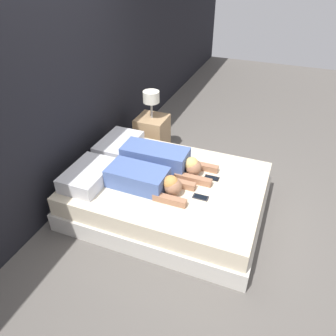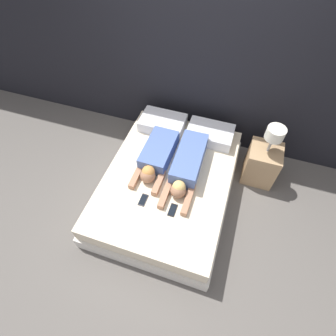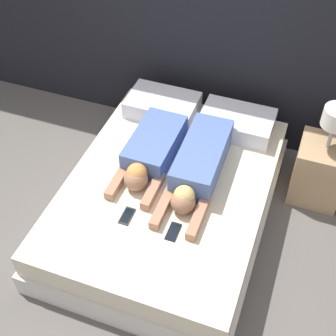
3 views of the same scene
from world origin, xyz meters
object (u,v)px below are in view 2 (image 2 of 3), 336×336
at_px(person_left, 156,156).
at_px(cell_phone_right, 173,210).
at_px(person_right, 187,165).
at_px(bed, 168,185).
at_px(cell_phone_left, 143,200).
at_px(nightstand, 262,162).
at_px(pillow_head_left, 163,123).
at_px(pillow_head_right, 210,134).

xyz_separation_m(person_left, cell_phone_right, (0.40, -0.59, -0.09)).
bearing_deg(person_left, person_right, -3.40).
relative_size(bed, person_left, 2.31).
xyz_separation_m(person_left, cell_phone_left, (0.04, -0.57, -0.09)).
bearing_deg(nightstand, cell_phone_left, -138.94).
height_order(pillow_head_left, nightstand, nightstand).
height_order(cell_phone_left, cell_phone_right, same).
bearing_deg(bed, pillow_head_right, 66.63).
relative_size(cell_phone_right, nightstand, 0.17).
bearing_deg(cell_phone_right, bed, 114.52).
distance_m(pillow_head_left, cell_phone_right, 1.30).
relative_size(person_left, nightstand, 0.97).
relative_size(pillow_head_left, nightstand, 0.66).
bearing_deg(pillow_head_left, person_right, -50.20).
distance_m(person_right, cell_phone_left, 0.66).
bearing_deg(person_right, pillow_head_left, 129.80).
distance_m(pillow_head_left, cell_phone_left, 1.19).
xyz_separation_m(pillow_head_left, cell_phone_left, (0.17, -1.17, -0.07)).
height_order(person_left, cell_phone_left, person_left).
xyz_separation_m(cell_phone_left, nightstand, (1.23, 1.07, -0.11)).
distance_m(bed, nightstand, 1.26).
bearing_deg(nightstand, pillow_head_right, 172.05).
xyz_separation_m(person_left, nightstand, (1.27, 0.50, -0.20)).
bearing_deg(pillow_head_right, nightstand, -7.95).
bearing_deg(nightstand, person_left, -158.57).
xyz_separation_m(pillow_head_left, pillow_head_right, (0.66, 0.00, 0.00)).
bearing_deg(nightstand, cell_phone_right, -128.88).
xyz_separation_m(pillow_head_left, person_left, (0.13, -0.60, 0.02)).
height_order(person_left, nightstand, nightstand).
relative_size(pillow_head_right, person_left, 0.68).
bearing_deg(person_right, bed, -144.31).
xyz_separation_m(pillow_head_left, nightstand, (1.40, -0.10, -0.18)).
xyz_separation_m(pillow_head_left, person_right, (0.52, -0.62, 0.03)).
height_order(bed, pillow_head_left, pillow_head_left).
bearing_deg(bed, nightstand, 31.67).
bearing_deg(person_right, pillow_head_right, 77.52).
relative_size(person_right, nightstand, 1.16).
distance_m(person_right, nightstand, 1.04).
bearing_deg(cell_phone_left, nightstand, 41.06).
bearing_deg(pillow_head_left, cell_phone_right, -66.21).
bearing_deg(nightstand, bed, -148.33).
distance_m(pillow_head_right, person_left, 0.80).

